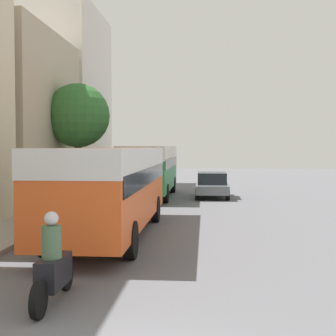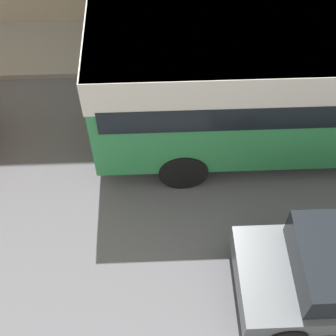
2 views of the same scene
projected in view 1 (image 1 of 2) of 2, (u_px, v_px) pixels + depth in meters
name	position (u px, v px, depth m)	size (l,w,h in m)	color
building_far_terrace	(4.00, 119.00, 24.20)	(5.61, 8.92, 8.78)	#BCAD93
building_end_row	(60.00, 100.00, 33.73)	(5.74, 9.06, 12.65)	silver
bus_lead	(112.00, 179.00, 15.14)	(2.50, 9.90, 2.88)	#EA5B23
bus_following	(150.00, 164.00, 27.19)	(2.57, 9.20, 2.96)	#2D8447
motorcycle_behind_lead	(53.00, 267.00, 8.61)	(0.38, 2.24, 1.73)	black
car_crossing	(212.00, 185.00, 26.87)	(1.90, 3.95, 1.46)	slate
pedestrian_near_curb	(42.00, 196.00, 17.95)	(0.43, 0.43, 1.76)	#232838
street_tree	(78.00, 116.00, 24.29)	(3.33, 3.33, 6.07)	brown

